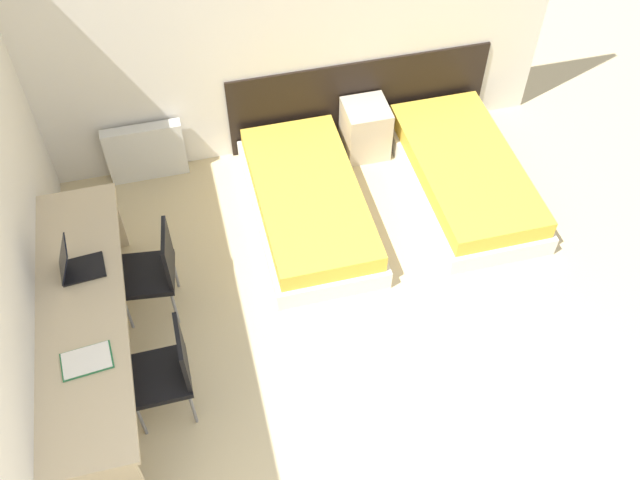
{
  "coord_description": "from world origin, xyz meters",
  "views": [
    {
      "loc": [
        -0.87,
        -1.36,
        4.82
      ],
      "look_at": [
        0.0,
        2.11,
        0.55
      ],
      "focal_mm": 40.0,
      "sensor_mm": 36.0,
      "label": 1
    }
  ],
  "objects_px": {
    "bed_near_door": "(465,175)",
    "chair_near_notebook": "(167,370)",
    "chair_near_laptop": "(154,269)",
    "laptop": "(76,265)",
    "bed_near_window": "(309,204)",
    "nightstand": "(365,129)"
  },
  "relations": [
    {
      "from": "nightstand",
      "to": "laptop",
      "type": "bearing_deg",
      "value": -150.45
    },
    {
      "from": "bed_near_window",
      "to": "laptop",
      "type": "relative_size",
      "value": 5.75
    },
    {
      "from": "bed_near_door",
      "to": "nightstand",
      "type": "height_order",
      "value": "nightstand"
    },
    {
      "from": "bed_near_door",
      "to": "chair_near_notebook",
      "type": "distance_m",
      "value": 3.27
    },
    {
      "from": "bed_near_window",
      "to": "chair_near_notebook",
      "type": "xyz_separation_m",
      "value": [
        -1.38,
        -1.56,
        0.31
      ]
    },
    {
      "from": "nightstand",
      "to": "chair_near_notebook",
      "type": "xyz_separation_m",
      "value": [
        -2.12,
        -2.3,
        0.22
      ]
    },
    {
      "from": "bed_near_window",
      "to": "bed_near_door",
      "type": "xyz_separation_m",
      "value": [
        1.48,
        0.0,
        0.0
      ]
    },
    {
      "from": "chair_near_notebook",
      "to": "laptop",
      "type": "bearing_deg",
      "value": 121.47
    },
    {
      "from": "nightstand",
      "to": "chair_near_notebook",
      "type": "height_order",
      "value": "chair_near_notebook"
    },
    {
      "from": "chair_near_notebook",
      "to": "bed_near_door",
      "type": "bearing_deg",
      "value": 28.19
    },
    {
      "from": "bed_near_window",
      "to": "chair_near_laptop",
      "type": "relative_size",
      "value": 2.17
    },
    {
      "from": "bed_near_window",
      "to": "nightstand",
      "type": "bearing_deg",
      "value": 44.85
    },
    {
      "from": "bed_near_window",
      "to": "nightstand",
      "type": "distance_m",
      "value": 1.05
    },
    {
      "from": "bed_near_door",
      "to": "chair_near_notebook",
      "type": "bearing_deg",
      "value": -151.32
    },
    {
      "from": "chair_near_laptop",
      "to": "laptop",
      "type": "distance_m",
      "value": 0.6
    },
    {
      "from": "bed_near_door",
      "to": "bed_near_window",
      "type": "bearing_deg",
      "value": 180.0
    },
    {
      "from": "laptop",
      "to": "bed_near_window",
      "type": "bearing_deg",
      "value": 16.97
    },
    {
      "from": "chair_near_laptop",
      "to": "laptop",
      "type": "height_order",
      "value": "laptop"
    },
    {
      "from": "chair_near_laptop",
      "to": "chair_near_notebook",
      "type": "bearing_deg",
      "value": -83.16
    },
    {
      "from": "laptop",
      "to": "nightstand",
      "type": "bearing_deg",
      "value": 24.78
    },
    {
      "from": "chair_near_notebook",
      "to": "laptop",
      "type": "height_order",
      "value": "laptop"
    },
    {
      "from": "chair_near_laptop",
      "to": "nightstand",
      "type": "bearing_deg",
      "value": 40.16
    }
  ]
}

